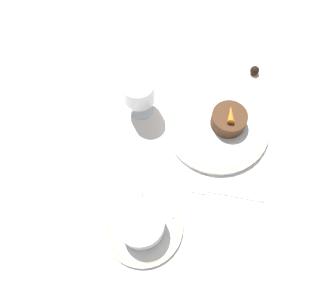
{
  "coord_description": "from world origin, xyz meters",
  "views": [
    {
      "loc": [
        -0.33,
        0.1,
        0.69
      ],
      "look_at": [
        -0.04,
        0.1,
        0.04
      ],
      "focal_mm": 35.0,
      "sensor_mm": 36.0,
      "label": 1
    }
  ],
  "objects_px": {
    "wine_glass": "(139,92)",
    "dessert_cake": "(229,119)",
    "coffee_cup": "(141,224)",
    "fork": "(215,191)",
    "dinner_plate": "(217,126)"
  },
  "relations": [
    {
      "from": "coffee_cup",
      "to": "dessert_cake",
      "type": "height_order",
      "value": "coffee_cup"
    },
    {
      "from": "coffee_cup",
      "to": "fork",
      "type": "bearing_deg",
      "value": -64.84
    },
    {
      "from": "dinner_plate",
      "to": "wine_glass",
      "type": "xyz_separation_m",
      "value": [
        0.05,
        0.18,
        0.07
      ]
    },
    {
      "from": "fork",
      "to": "wine_glass",
      "type": "bearing_deg",
      "value": 37.83
    },
    {
      "from": "fork",
      "to": "coffee_cup",
      "type": "bearing_deg",
      "value": 115.16
    },
    {
      "from": "wine_glass",
      "to": "dessert_cake",
      "type": "xyz_separation_m",
      "value": [
        -0.05,
        -0.2,
        -0.04
      ]
    },
    {
      "from": "wine_glass",
      "to": "fork",
      "type": "height_order",
      "value": "wine_glass"
    },
    {
      "from": "coffee_cup",
      "to": "dessert_cake",
      "type": "bearing_deg",
      "value": -40.12
    },
    {
      "from": "dessert_cake",
      "to": "wine_glass",
      "type": "bearing_deg",
      "value": 76.35
    },
    {
      "from": "coffee_cup",
      "to": "dessert_cake",
      "type": "relative_size",
      "value": 1.48
    },
    {
      "from": "fork",
      "to": "dessert_cake",
      "type": "bearing_deg",
      "value": -14.04
    },
    {
      "from": "wine_glass",
      "to": "dessert_cake",
      "type": "distance_m",
      "value": 0.21
    },
    {
      "from": "dessert_cake",
      "to": "coffee_cup",
      "type": "bearing_deg",
      "value": 139.88
    },
    {
      "from": "dinner_plate",
      "to": "dessert_cake",
      "type": "xyz_separation_m",
      "value": [
        0.0,
        -0.02,
        0.02
      ]
    },
    {
      "from": "coffee_cup",
      "to": "fork",
      "type": "height_order",
      "value": "coffee_cup"
    }
  ]
}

